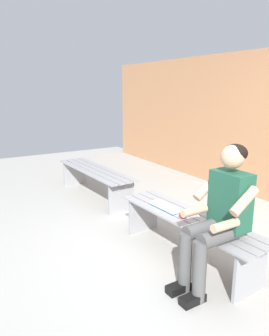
{
  "coord_description": "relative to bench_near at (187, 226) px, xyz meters",
  "views": [
    {
      "loc": [
        -2.3,
        2.03,
        1.71
      ],
      "look_at": [
        0.79,
        0.15,
        0.81
      ],
      "focal_mm": 34.3,
      "sensor_mm": 36.0,
      "label": 1
    }
  ],
  "objects": [
    {
      "name": "person_seated",
      "position": [
        -0.51,
        0.1,
        0.35
      ],
      "size": [
        0.5,
        0.69,
        1.26
      ],
      "color": "#1E513D",
      "rests_on": "ground"
    },
    {
      "name": "ground_plane",
      "position": [
        1.13,
        1.0,
        -0.37
      ],
      "size": [
        10.0,
        7.0,
        0.04
      ],
      "primitive_type": "cube",
      "color": "#9E9E99"
    },
    {
      "name": "book_open",
      "position": [
        0.3,
        0.05,
        0.12
      ],
      "size": [
        0.42,
        0.18,
        0.02
      ],
      "rotation": [
        0.0,
        0.0,
        0.05
      ],
      "color": "white",
      "rests_on": "bench_near"
    },
    {
      "name": "bench_near",
      "position": [
        0.0,
        0.0,
        0.0
      ],
      "size": [
        1.8,
        0.54,
        0.46
      ],
      "rotation": [
        0.0,
        0.0,
        0.05
      ],
      "color": "gray",
      "rests_on": "ground"
    },
    {
      "name": "bench_far",
      "position": [
        2.25,
        0.0,
        0.0
      ],
      "size": [
        1.87,
        0.54,
        0.46
      ],
      "rotation": [
        0.0,
        0.0,
        0.05
      ],
      "color": "gray",
      "rests_on": "ground"
    },
    {
      "name": "apple",
      "position": [
        -0.02,
        0.08,
        0.15
      ],
      "size": [
        0.08,
        0.08,
        0.08
      ],
      "primitive_type": "sphere",
      "color": "red",
      "rests_on": "bench_near"
    }
  ]
}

